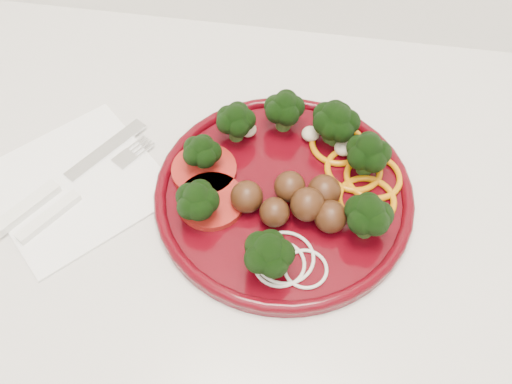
# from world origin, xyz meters

# --- Properties ---
(counter) EXTENTS (2.40, 0.60, 0.90)m
(counter) POSITION_xyz_m (0.00, 1.70, 0.45)
(counter) COLOR silver
(counter) RESTS_ON ground
(plate) EXTENTS (0.29, 0.29, 0.06)m
(plate) POSITION_xyz_m (-0.06, 1.71, 0.92)
(plate) COLOR #41030A
(plate) RESTS_ON counter
(napkin) EXTENTS (0.25, 0.25, 0.00)m
(napkin) POSITION_xyz_m (-0.30, 1.69, 0.90)
(napkin) COLOR white
(napkin) RESTS_ON counter
(knife) EXTENTS (0.13, 0.19, 0.01)m
(knife) POSITION_xyz_m (-0.32, 1.67, 0.91)
(knife) COLOR silver
(knife) RESTS_ON napkin
(fork) EXTENTS (0.11, 0.17, 0.01)m
(fork) POSITION_xyz_m (-0.30, 1.66, 0.91)
(fork) COLOR white
(fork) RESTS_ON napkin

